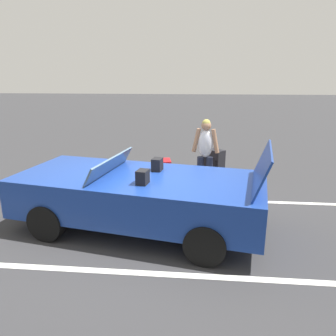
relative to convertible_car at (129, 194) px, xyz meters
The scene contains 7 objects.
ground_plane 0.62m from the convertible_car, 169.45° to the left, with size 80.00×80.00×0.00m, color #333335.
lot_line_near 1.46m from the convertible_car, 98.38° to the right, with size 18.00×0.12×0.01m, color silver.
lot_line_mid 1.51m from the convertible_car, 98.06° to the left, with size 18.00×0.12×0.01m, color silver.
convertible_car is the anchor object (origin of this frame).
suitcase_large_black 3.33m from the convertible_car, 118.78° to the right, with size 0.54×0.53×0.74m.
suitcase_medium_bright 2.30m from the convertible_car, 100.31° to the right, with size 0.32×0.44×0.62m.
traveler_person 2.26m from the convertible_car, 126.58° to the right, with size 0.61×0.27×1.65m.
Camera 1 is at (-0.95, 5.01, 2.56)m, focal length 34.22 mm.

